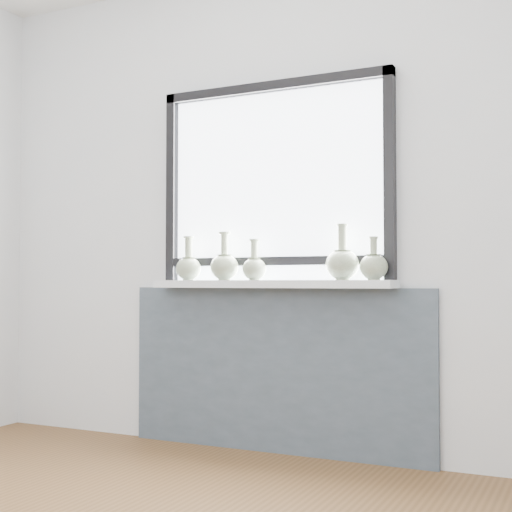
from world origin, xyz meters
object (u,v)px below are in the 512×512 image
at_px(vase_a, 188,267).
at_px(vase_d, 342,262).
at_px(vase_c, 254,267).
at_px(windowsill, 269,284).
at_px(vase_e, 374,265).
at_px(vase_b, 224,265).

distance_m(vase_a, vase_d, 0.87).
bearing_deg(vase_d, vase_c, -177.28).
bearing_deg(windowsill, vase_e, -1.46).
distance_m(vase_b, vase_e, 0.82).
distance_m(windowsill, vase_e, 0.57).
distance_m(windowsill, vase_c, 0.12).
bearing_deg(vase_e, vase_c, -179.91).
xyz_separation_m(windowsill, vase_e, (0.56, -0.01, 0.09)).
bearing_deg(vase_e, windowsill, 178.54).
xyz_separation_m(windowsill, vase_c, (-0.08, -0.02, 0.09)).
bearing_deg(vase_c, vase_d, 2.72).
bearing_deg(vase_e, vase_a, -179.95).
bearing_deg(vase_a, vase_d, 1.48).
bearing_deg(vase_a, vase_e, 0.05).
relative_size(windowsill, vase_c, 6.16).
distance_m(vase_b, vase_d, 0.65).
bearing_deg(vase_c, windowsill, 10.83).
distance_m(vase_b, vase_c, 0.18).
relative_size(windowsill, vase_d, 4.73).
bearing_deg(vase_b, vase_a, -179.01).
bearing_deg(vase_d, vase_b, -178.36).
xyz_separation_m(vase_a, vase_c, (0.40, -0.00, -0.01)).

